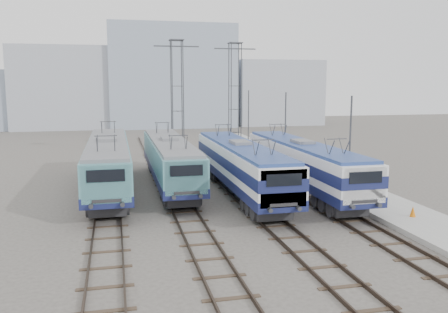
% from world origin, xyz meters
% --- Properties ---
extents(ground, '(160.00, 160.00, 0.00)m').
position_xyz_m(ground, '(0.00, 0.00, 0.00)').
color(ground, '#514C47').
extents(platform, '(4.00, 70.00, 0.30)m').
position_xyz_m(platform, '(10.20, 8.00, 0.15)').
color(platform, '#9E9E99').
rests_on(platform, ground).
extents(locomotive_far_left, '(2.90, 18.32, 3.45)m').
position_xyz_m(locomotive_far_left, '(-6.75, 8.59, 2.28)').
color(locomotive_far_left, '#181E50').
rests_on(locomotive_far_left, ground).
extents(locomotive_center_left, '(2.77, 17.50, 3.29)m').
position_xyz_m(locomotive_center_left, '(-2.25, 9.38, 2.19)').
color(locomotive_center_left, '#181E50').
rests_on(locomotive_center_left, ground).
extents(locomotive_center_right, '(2.81, 17.74, 3.33)m').
position_xyz_m(locomotive_center_right, '(2.25, 5.58, 2.27)').
color(locomotive_center_right, '#181E50').
rests_on(locomotive_center_right, ground).
extents(locomotive_far_right, '(2.79, 17.60, 3.31)m').
position_xyz_m(locomotive_far_right, '(6.75, 5.27, 2.25)').
color(locomotive_far_right, '#181E50').
rests_on(locomotive_far_right, ground).
extents(catenary_tower_west, '(4.50, 1.20, 12.00)m').
position_xyz_m(catenary_tower_west, '(0.00, 22.00, 6.64)').
color(catenary_tower_west, '#3F4247').
rests_on(catenary_tower_west, ground).
extents(catenary_tower_east, '(4.50, 1.20, 12.00)m').
position_xyz_m(catenary_tower_east, '(6.50, 24.00, 6.64)').
color(catenary_tower_east, '#3F4247').
rests_on(catenary_tower_east, ground).
extents(mast_front, '(0.12, 0.12, 7.00)m').
position_xyz_m(mast_front, '(8.60, 2.00, 3.50)').
color(mast_front, '#3F4247').
rests_on(mast_front, ground).
extents(mast_mid, '(0.12, 0.12, 7.00)m').
position_xyz_m(mast_mid, '(8.60, 14.00, 3.50)').
color(mast_mid, '#3F4247').
rests_on(mast_mid, ground).
extents(mast_rear, '(0.12, 0.12, 7.00)m').
position_xyz_m(mast_rear, '(8.60, 26.00, 3.50)').
color(mast_rear, '#3F4247').
rests_on(mast_rear, ground).
extents(safety_cone, '(0.34, 0.34, 0.61)m').
position_xyz_m(safety_cone, '(10.10, -2.84, 0.60)').
color(safety_cone, orange).
rests_on(safety_cone, platform).
extents(building_west, '(18.00, 12.00, 14.00)m').
position_xyz_m(building_west, '(-14.00, 62.00, 7.00)').
color(building_west, '#A6ACB8').
rests_on(building_west, ground).
extents(building_center, '(22.00, 14.00, 18.00)m').
position_xyz_m(building_center, '(4.00, 62.00, 9.00)').
color(building_center, '#92A0B4').
rests_on(building_center, ground).
extents(building_east, '(16.00, 12.00, 12.00)m').
position_xyz_m(building_east, '(24.00, 62.00, 6.00)').
color(building_east, '#A6ACB8').
rests_on(building_east, ground).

